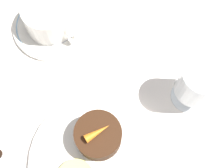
# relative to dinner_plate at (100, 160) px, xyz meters

# --- Properties ---
(ground_plane) EXTENTS (3.00, 3.00, 0.00)m
(ground_plane) POSITION_rel_dinner_plate_xyz_m (-0.02, 0.03, -0.01)
(ground_plane) COLOR white
(dinner_plate) EXTENTS (0.25, 0.25, 0.01)m
(dinner_plate) POSITION_rel_dinner_plate_xyz_m (0.00, 0.00, 0.00)
(dinner_plate) COLOR white
(dinner_plate) RESTS_ON ground_plane
(saucer) EXTENTS (0.16, 0.16, 0.01)m
(saucer) POSITION_rel_dinner_plate_xyz_m (-0.26, 0.15, -0.00)
(saucer) COLOR white
(saucer) RESTS_ON ground_plane
(coffee_cup) EXTENTS (0.12, 0.10, 0.06)m
(coffee_cup) POSITION_rel_dinner_plate_xyz_m (-0.25, 0.14, 0.04)
(coffee_cup) COLOR white
(coffee_cup) RESTS_ON saucer
(spoon) EXTENTS (0.04, 0.11, 0.00)m
(spoon) POSITION_rel_dinner_plate_xyz_m (-0.21, 0.14, 0.00)
(spoon) COLOR silver
(spoon) RESTS_ON saucer
(wine_glass) EXTENTS (0.07, 0.07, 0.12)m
(wine_glass) POSITION_rel_dinner_plate_xyz_m (0.05, 0.20, 0.06)
(wine_glass) COLOR silver
(wine_glass) RESTS_ON ground_plane
(dessert_cake) EXTENTS (0.08, 0.08, 0.05)m
(dessert_cake) POSITION_rel_dinner_plate_xyz_m (-0.03, 0.03, 0.03)
(dessert_cake) COLOR #381E0F
(dessert_cake) RESTS_ON dinner_plate
(carrot_garnish) EXTENTS (0.03, 0.05, 0.01)m
(carrot_garnish) POSITION_rel_dinner_plate_xyz_m (-0.03, 0.03, 0.06)
(carrot_garnish) COLOR orange
(carrot_garnish) RESTS_ON dessert_cake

